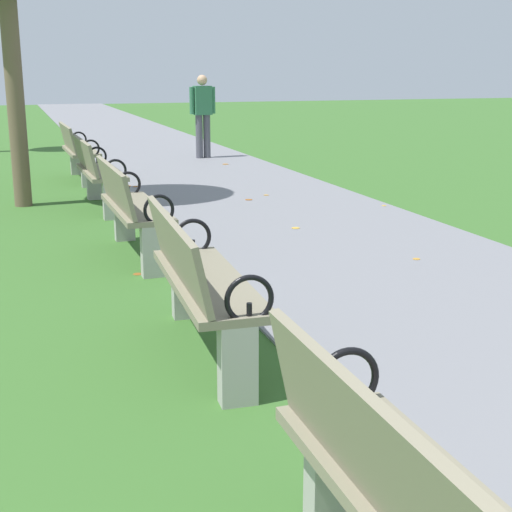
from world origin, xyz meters
The scene contains 7 objects.
paved_walkway centered at (1.58, 18.00, 0.01)m, with size 3.16×44.00×0.02m, color slate.
park_bench_3 centered at (-0.50, 5.36, 0.49)m, with size 0.55×1.62×0.90m.
park_bench_4 centered at (-0.50, 7.98, 0.49)m, with size 0.49×1.61×0.90m.
park_bench_5 centered at (-0.50, 10.62, 0.49)m, with size 0.51×1.61×0.90m.
park_bench_6 centered at (-0.50, 13.21, 0.49)m, with size 0.51×1.61×0.90m.
pedestrian_walking centered at (2.15, 15.45, 0.93)m, with size 0.53×0.24×1.62m.
scattered_leaves centered at (0.50, 7.76, 0.02)m, with size 4.90×17.54×0.02m.
Camera 1 is at (-1.56, 1.13, 1.76)m, focal length 51.48 mm.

